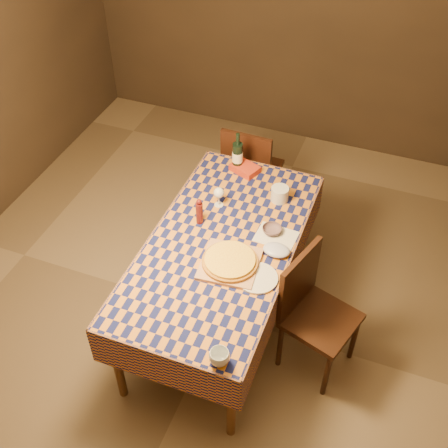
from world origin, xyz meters
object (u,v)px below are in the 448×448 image
object	(u,v)px
pizza	(230,261)
chair_far	(250,168)
cutting_board	(230,264)
white_plate	(257,278)
dining_table	(221,251)
wine_bottle	(237,156)
chair_right	(311,307)
bowl	(272,230)

from	to	relation	value
pizza	chair_far	bearing A→B (deg)	102.99
cutting_board	white_plate	xyz separation A→B (m)	(0.20, -0.05, -0.00)
dining_table	wine_bottle	world-z (taller)	wine_bottle
cutting_board	chair_right	bearing A→B (deg)	5.80
wine_bottle	white_plate	distance (m)	1.12
white_plate	chair_far	xyz separation A→B (m)	(-0.49, 1.34, -0.25)
cutting_board	white_plate	world-z (taller)	cutting_board
bowl	white_plate	world-z (taller)	bowl
dining_table	white_plate	world-z (taller)	white_plate
white_plate	chair_right	xyz separation A→B (m)	(0.34, 0.10, -0.25)
dining_table	wine_bottle	xyz separation A→B (m)	(-0.17, 0.79, 0.19)
dining_table	bowl	distance (m)	0.37
chair_right	dining_table	bearing A→B (deg)	170.98
cutting_board	pizza	xyz separation A→B (m)	(-0.00, 0.00, 0.03)
dining_table	chair_far	xyz separation A→B (m)	(-0.18, 1.13, -0.17)
bowl	chair_far	world-z (taller)	chair_far
cutting_board	pizza	size ratio (longest dim) A/B	0.78
chair_right	pizza	bearing A→B (deg)	-174.20
chair_far	chair_right	distance (m)	1.49
white_plate	dining_table	bearing A→B (deg)	146.57
dining_table	wine_bottle	size ratio (longest dim) A/B	5.83
cutting_board	chair_far	xyz separation A→B (m)	(-0.30, 1.29, -0.26)
chair_right	chair_far	bearing A→B (deg)	124.17
cutting_board	bowl	distance (m)	0.41
dining_table	wine_bottle	bearing A→B (deg)	102.37
dining_table	bowl	bearing A→B (deg)	38.06
white_plate	chair_far	distance (m)	1.45
bowl	wine_bottle	bearing A→B (deg)	128.34
bowl	chair_right	world-z (taller)	chair_right
pizza	white_plate	distance (m)	0.21
dining_table	pizza	size ratio (longest dim) A/B	3.99
pizza	wine_bottle	size ratio (longest dim) A/B	1.46
cutting_board	pizza	world-z (taller)	pizza
bowl	wine_bottle	size ratio (longest dim) A/B	0.41
dining_table	chair_right	distance (m)	0.69
bowl	chair_far	size ratio (longest dim) A/B	0.14
pizza	chair_far	world-z (taller)	chair_far
cutting_board	chair_far	size ratio (longest dim) A/B	0.39
pizza	chair_far	distance (m)	1.35
wine_bottle	cutting_board	bearing A→B (deg)	-72.88
chair_far	wine_bottle	bearing A→B (deg)	-89.13
cutting_board	chair_far	bearing A→B (deg)	102.99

